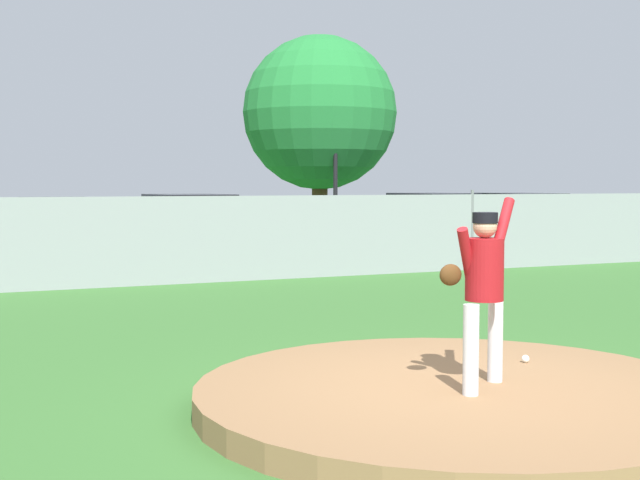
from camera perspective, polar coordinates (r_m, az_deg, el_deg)
ground_plane at (r=12.92m, az=-5.70°, el=-4.85°), size 80.00×80.00×0.00m
asphalt_strip at (r=21.10m, az=-13.05°, el=-1.58°), size 44.00×7.00×0.01m
pitchers_mound at (r=7.56m, az=9.14°, el=-10.25°), size 4.51×4.51×0.21m
pitcher_youth at (r=7.30m, az=10.74°, el=-2.64°), size 0.76×0.45×1.60m
baseball at (r=8.56m, az=13.44°, el=-7.66°), size 0.07×0.07×0.07m
chainlink_fence at (r=16.65m, az=-10.09°, el=-0.03°), size 34.68×0.07×1.79m
parked_car_slate at (r=24.23m, az=7.46°, el=1.04°), size 2.01×4.28×1.66m
parked_car_red at (r=21.07m, az=-8.65°, el=0.61°), size 2.10×4.24×1.67m
parked_car_charcoal at (r=26.42m, az=13.07°, el=1.19°), size 2.16×4.83×1.65m
parked_car_teal at (r=20.93m, az=-16.68°, el=0.43°), size 2.00×4.68×1.61m
traffic_light_far at (r=27.68m, az=1.11°, el=7.02°), size 0.28×0.46×5.15m
tree_leaning_west at (r=29.84m, az=-0.02°, el=8.39°), size 5.28×5.28×6.99m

